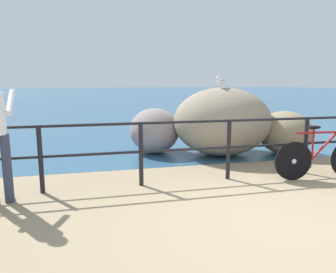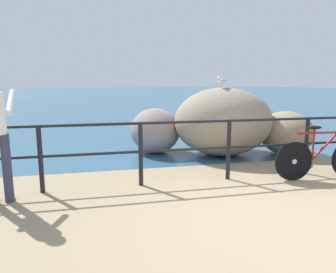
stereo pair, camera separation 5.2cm
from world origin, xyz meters
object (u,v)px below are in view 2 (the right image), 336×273
Objects in this scene: breakwater_boulder_left at (155,130)px; breakwater_boulder_right at (286,133)px; bicycle at (322,157)px; seagull at (221,81)px; breakwater_boulder_main at (223,122)px.

breakwater_boulder_left is 2.99m from breakwater_boulder_right.
breakwater_boulder_left reaches higher than bicycle.
breakwater_boulder_right is at bearing 136.00° from seagull.
seagull reaches higher than breakwater_boulder_main.
bicycle is 3.57m from breakwater_boulder_left.
bicycle is 2.58m from seagull.
breakwater_boulder_left is (-1.44, 0.59, -0.24)m from breakwater_boulder_main.
breakwater_boulder_main is 1.57m from breakwater_boulder_left.
breakwater_boulder_left is at bearing 135.14° from bicycle.
breakwater_boulder_right is at bearing 78.38° from bicycle.
breakwater_boulder_main is 1.68× the size of breakwater_boulder_right.
bicycle is 0.77× the size of breakwater_boulder_main.
seagull is at bearing 120.98° from bicycle.
breakwater_boulder_main is (-0.94, 2.07, 0.37)m from bicycle.
seagull is at bearing 174.11° from breakwater_boulder_right.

